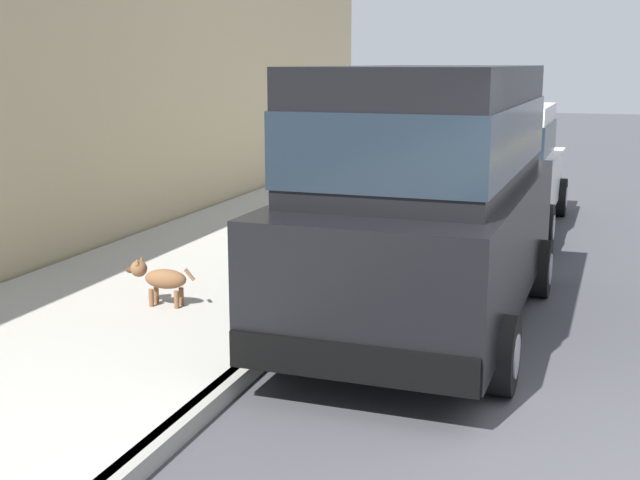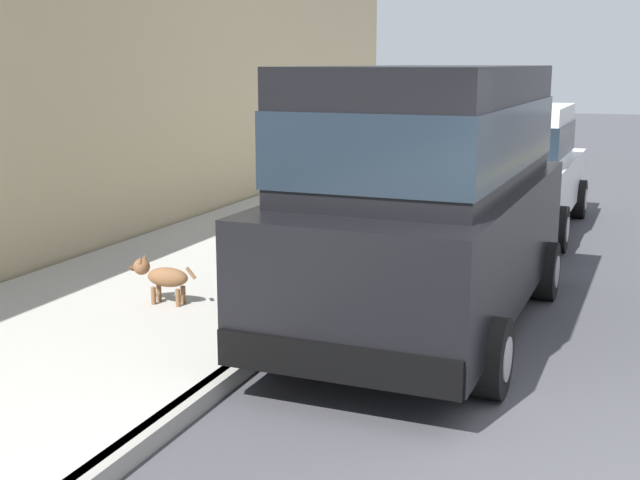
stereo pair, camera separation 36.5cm
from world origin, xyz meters
name	(u,v)px [view 1 (the left image)]	position (x,y,z in m)	size (l,w,h in m)	color
curb	(205,407)	(-3.20, 0.00, 0.07)	(0.16, 64.00, 0.14)	gray
sidewalk	(2,378)	(-5.00, 0.00, 0.07)	(3.60, 64.00, 0.14)	#A8A59E
car_black_van	(428,186)	(-2.09, 2.63, 1.39)	(2.23, 4.95, 2.52)	black
car_white_sedan	(496,166)	(-2.07, 7.95, 0.98)	(2.10, 4.64, 1.92)	white
dog_brown	(160,278)	(-4.69, 2.03, 0.43)	(0.76, 0.23, 0.49)	brown
fire_hydrant	(332,233)	(-3.65, 4.51, 0.48)	(0.34, 0.24, 0.72)	gold
building_facade	(150,75)	(-7.10, 6.23, 2.37)	(0.50, 20.00, 4.73)	tan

